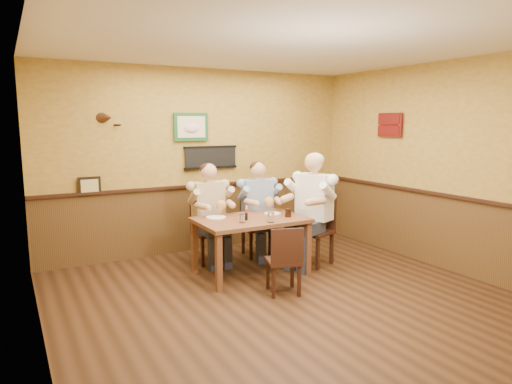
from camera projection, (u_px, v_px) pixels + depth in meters
The scene contains 17 objects.
room at pixel (294, 150), 5.07m from camera, with size 5.02×5.03×2.81m.
dining_table at pixel (251, 225), 5.96m from camera, with size 1.40×0.90×0.75m.
chair_back_left at pixel (209, 231), 6.50m from camera, with size 0.41×0.41×0.90m, color #361B11, non-canonical shape.
chair_back_right at pixel (257, 226), 6.82m from camera, with size 0.41×0.41×0.89m, color #361B11, non-canonical shape.
chair_right_end at pixel (314, 230), 6.39m from camera, with size 0.46×0.46×0.99m, color #361B11, non-canonical shape.
chair_near_side at pixel (283, 259), 5.32m from camera, with size 0.38×0.38×0.81m, color #361B11, non-canonical shape.
diner_tan_shirt at pixel (209, 218), 6.47m from camera, with size 0.59×0.59×1.28m, color beige, non-canonical shape.
diner_blue_polo at pixel (257, 214), 6.79m from camera, with size 0.59×0.59×1.27m, color #8097C0, non-canonical shape.
diner_white_elder at pixel (314, 215), 6.36m from camera, with size 0.65×0.65×1.41m, color white, non-canonical shape.
water_glass_left at pixel (242, 218), 5.68m from camera, with size 0.07×0.07×0.11m, color silver.
water_glass_mid at pixel (271, 217), 5.70m from camera, with size 0.08×0.08×0.13m, color silver.
cola_tumbler at pixel (288, 213), 6.03m from camera, with size 0.08×0.08×0.11m, color black.
hot_sauce_bottle at pixel (247, 214), 5.82m from camera, with size 0.04×0.04×0.17m, color red.
salt_shaker at pixel (246, 216), 5.86m from camera, with size 0.03×0.03×0.08m, color silver.
pepper_shaker at pixel (246, 217), 5.82m from camera, with size 0.04×0.04×0.09m, color black.
plate_far_left at pixel (216, 217), 5.96m from camera, with size 0.26×0.26×0.02m, color white.
plate_far_right at pixel (272, 213), 6.23m from camera, with size 0.23×0.23×0.02m, color silver.
Camera 1 is at (-2.70, -4.08, 1.99)m, focal length 32.00 mm.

